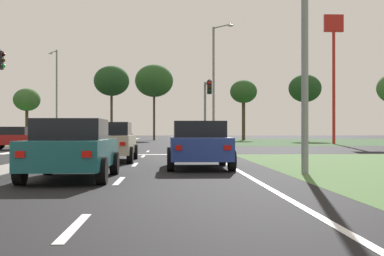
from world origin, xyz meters
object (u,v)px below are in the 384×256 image
(street_lamp_fourth, at_px, (56,91))
(treeline_second, at_px, (27,100))
(treeline_third, at_px, (112,81))
(car_navy_fifth, at_px, (97,137))
(car_blue_sixth, at_px, (199,144))
(traffic_signal_far_right, at_px, (207,100))
(car_black_second, at_px, (94,136))
(fastfood_pole_sign, at_px, (334,50))
(treeline_sixth, at_px, (305,89))
(car_red_seventh, at_px, (15,138))
(car_teal_near, at_px, (72,149))
(car_beige_fourth, at_px, (111,141))
(car_white_third, at_px, (112,134))
(treeline_fifth, at_px, (244,92))
(street_lamp_third, at_px, (215,79))
(treeline_fourth, at_px, (154,81))

(street_lamp_fourth, distance_m, treeline_second, 5.57)
(treeline_third, bearing_deg, car_navy_fifth, -85.52)
(car_navy_fifth, height_order, treeline_third, treeline_third)
(car_navy_fifth, distance_m, treeline_second, 35.31)
(car_blue_sixth, xyz_separation_m, traffic_signal_far_right, (1.89, 21.40, 2.72))
(treeline_second, bearing_deg, car_blue_sixth, -68.77)
(car_navy_fifth, xyz_separation_m, street_lamp_fourth, (-8.89, 29.10, 5.18))
(car_black_second, xyz_separation_m, fastfood_pole_sign, (22.26, -1.36, 7.94))
(fastfood_pole_sign, bearing_deg, traffic_signal_far_right, -145.97)
(car_blue_sixth, xyz_separation_m, treeline_second, (-18.76, 48.29, 4.29))
(treeline_second, bearing_deg, treeline_sixth, -7.28)
(fastfood_pole_sign, bearing_deg, car_red_seventh, -152.88)
(car_navy_fifth, bearing_deg, car_teal_near, 6.00)
(car_beige_fourth, bearing_deg, treeline_sixth, 64.85)
(car_navy_fifth, distance_m, traffic_signal_far_right, 9.64)
(car_blue_sixth, relative_size, treeline_second, 0.65)
(car_beige_fourth, bearing_deg, car_black_second, 99.57)
(traffic_signal_far_right, height_order, street_lamp_fourth, street_lamp_fourth)
(car_beige_fourth, bearing_deg, treeline_second, 109.17)
(car_black_second, bearing_deg, car_teal_near, 97.30)
(fastfood_pole_sign, relative_size, treeline_sixth, 1.50)
(car_red_seventh, bearing_deg, fastfood_pole_sign, 117.12)
(car_teal_near, relative_size, car_white_third, 0.97)
(car_white_third, distance_m, treeline_fifth, 17.95)
(car_navy_fifth, relative_size, car_red_seventh, 1.06)
(car_beige_fourth, bearing_deg, street_lamp_fourth, 105.09)
(street_lamp_third, relative_size, treeline_sixth, 1.27)
(treeline_third, distance_m, treeline_fourth, 6.51)
(car_blue_sixth, bearing_deg, street_lamp_third, 83.56)
(treeline_third, xyz_separation_m, treeline_fourth, (4.97, 4.18, 0.45))
(treeline_third, distance_m, treeline_fifth, 17.45)
(car_black_second, xyz_separation_m, car_white_third, (-0.03, 15.65, 0.04))
(car_black_second, height_order, car_beige_fourth, car_beige_fourth)
(street_lamp_fourth, bearing_deg, treeline_fourth, 18.42)
(car_red_seventh, distance_m, treeline_third, 28.68)
(car_beige_fourth, relative_size, car_navy_fifth, 1.03)
(car_white_third, distance_m, fastfood_pole_sign, 29.13)
(street_lamp_third, height_order, street_lamp_fourth, street_lamp_fourth)
(car_teal_near, distance_m, car_navy_fifth, 19.71)
(car_teal_near, bearing_deg, car_blue_sixth, 47.45)
(car_black_second, height_order, car_white_third, car_white_third)
(car_white_third, relative_size, fastfood_pole_sign, 0.37)
(car_white_third, xyz_separation_m, street_lamp_fourth, (-6.45, -1.86, 5.16))
(car_white_third, height_order, treeline_third, treeline_third)
(car_black_second, bearing_deg, street_lamp_fourth, -64.83)
(car_white_third, xyz_separation_m, car_beige_fourth, (4.63, -42.93, -0.02))
(car_navy_fifth, xyz_separation_m, treeline_sixth, (20.98, 28.07, 5.48))
(car_teal_near, bearing_deg, car_black_second, 97.30)
(car_black_second, relative_size, street_lamp_fourth, 0.39)
(car_teal_near, height_order, car_red_seventh, car_teal_near)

